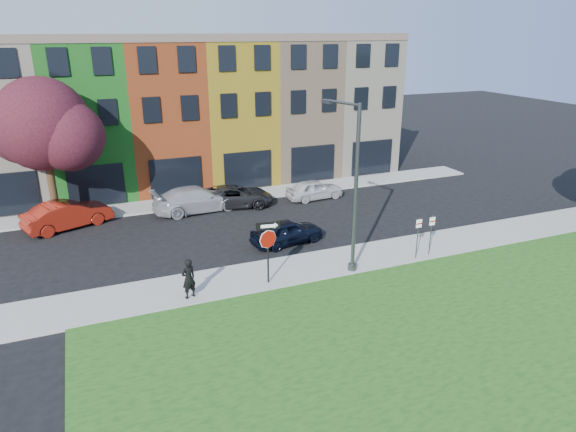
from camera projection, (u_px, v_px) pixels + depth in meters
name	position (u px, v px, depth m)	size (l,w,h in m)	color
ground	(363.00, 292.00, 22.31)	(120.00, 120.00, 0.00)	black
sidewalk_near	(368.00, 257.00, 25.60)	(40.00, 3.00, 0.12)	gray
sidewalk_far	(211.00, 199.00, 34.28)	(40.00, 2.40, 0.12)	gray
rowhouse_block	(194.00, 112.00, 38.15)	(30.00, 10.12, 10.00)	beige
stop_sign	(268.00, 240.00, 22.18)	(1.04, 0.21, 2.87)	black
man	(189.00, 279.00, 21.31)	(0.75, 0.62, 1.76)	black
sedan_near	(287.00, 232.00, 27.14)	(4.16, 2.24, 1.34)	black
parked_car_red	(68.00, 215.00, 29.26)	(5.12, 3.38, 1.59)	maroon
parked_car_silver	(197.00, 199.00, 31.97)	(5.62, 2.74, 1.58)	#9F9FA3
parked_car_dark	(235.00, 196.00, 32.87)	(5.29, 3.21, 1.37)	black
parked_car_white	(315.00, 189.00, 34.35)	(3.97, 1.82, 1.32)	silver
street_lamp	(352.00, 189.00, 22.92)	(0.90, 2.53, 7.72)	#434547
parking_sign_a	(418.00, 233.00, 24.89)	(0.32, 0.08, 2.11)	#434547
parking_sign_b	(431.00, 230.00, 25.27)	(0.32, 0.08, 2.08)	#434547
tree_purple	(44.00, 126.00, 28.39)	(6.18, 5.41, 8.30)	black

